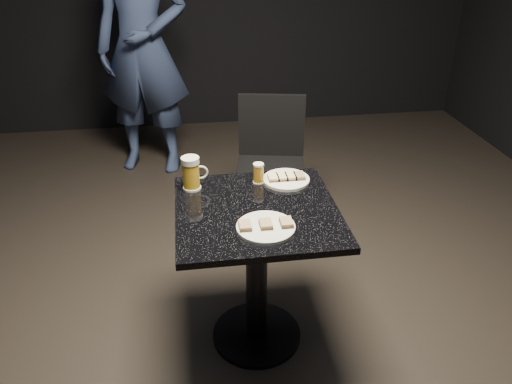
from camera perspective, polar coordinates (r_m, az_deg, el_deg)
floor at (r=2.62m, az=0.07°, el=-16.09°), size 6.00×6.00×0.00m
plate_large at (r=2.02m, az=1.12°, el=-4.06°), size 0.24×0.24×0.01m
plate_small at (r=2.38m, az=3.47°, el=1.42°), size 0.22×0.22×0.01m
patron at (r=4.01m, az=-12.88°, el=15.73°), size 0.81×0.63×1.96m
table at (r=2.29m, az=0.07°, el=-7.09°), size 0.70×0.70×0.75m
beer_mug at (r=2.29m, az=-7.38°, el=2.16°), size 0.12×0.08×0.16m
beer_tumbler at (r=2.34m, az=0.28°, el=2.16°), size 0.05×0.05×0.10m
chair at (r=3.19m, az=1.70°, el=3.88°), size 0.50×0.50×0.88m
canapes_on_plate_large at (r=2.01m, az=1.13°, el=-3.66°), size 0.22×0.07×0.02m
canapes_on_plate_small at (r=2.37m, az=3.48°, el=1.77°), size 0.17×0.07×0.02m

